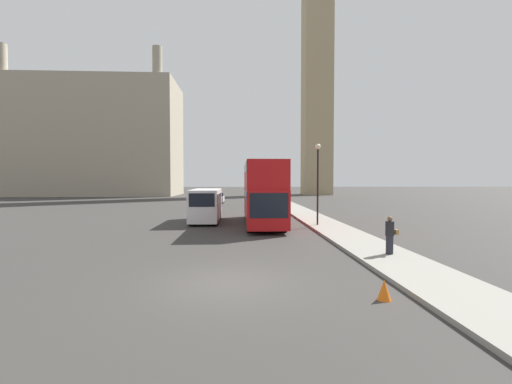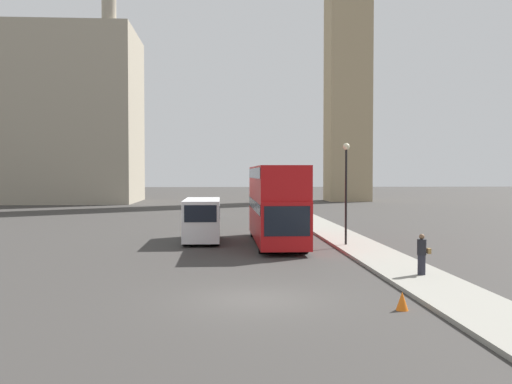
{
  "view_description": "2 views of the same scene",
  "coord_description": "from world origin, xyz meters",
  "views": [
    {
      "loc": [
        0.36,
        -10.41,
        3.17
      ],
      "look_at": [
        1.54,
        13.93,
        2.31
      ],
      "focal_mm": 24.0,
      "sensor_mm": 36.0,
      "label": 1
    },
    {
      "loc": [
        -1.07,
        -17.77,
        3.97
      ],
      "look_at": [
        1.36,
        21.54,
        2.68
      ],
      "focal_mm": 40.0,
      "sensor_mm": 36.0,
      "label": 2
    }
  ],
  "objects": [
    {
      "name": "ground_plane",
      "position": [
        0.0,
        0.0,
        0.0
      ],
      "size": [
        300.0,
        300.0,
        0.0
      ],
      "primitive_type": "plane",
      "color": "#383533"
    },
    {
      "name": "sidewalk_strip",
      "position": [
        6.31,
        0.0,
        0.07
      ],
      "size": [
        2.63,
        120.0,
        0.15
      ],
      "color": "gray",
      "rests_on": "ground_plane"
    },
    {
      "name": "building_block_distant",
      "position": [
        -29.4,
        62.39,
        11.69
      ],
      "size": [
        33.51,
        15.16,
        28.43
      ],
      "color": "#9E937F",
      "rests_on": "ground_plane"
    },
    {
      "name": "red_double_decker_bus",
      "position": [
        2.02,
        13.92,
        2.43
      ],
      "size": [
        2.5,
        10.63,
        4.36
      ],
      "color": "#B71114",
      "rests_on": "ground_plane"
    },
    {
      "name": "white_van",
      "position": [
        -2.16,
        15.33,
        1.32
      ],
      "size": [
        2.06,
        5.77,
        2.47
      ],
      "color": "white",
      "rests_on": "ground_plane"
    },
    {
      "name": "pedestrian",
      "position": [
        6.49,
        3.16,
        0.92
      ],
      "size": [
        0.5,
        0.34,
        1.54
      ],
      "color": "#23232D",
      "rests_on": "sidewalk_strip"
    },
    {
      "name": "street_lamp",
      "position": [
        5.63,
        12.37,
        3.75
      ],
      "size": [
        0.36,
        0.36,
        5.44
      ],
      "color": "black",
      "rests_on": "sidewalk_strip"
    },
    {
      "name": "parked_sedan",
      "position": [
        -2.73,
        37.4,
        0.64
      ],
      "size": [
        1.84,
        4.35,
        1.4
      ],
      "color": "silver",
      "rests_on": "ground_plane"
    },
    {
      "name": "traffic_cone",
      "position": [
        4.17,
        -1.68,
        0.28
      ],
      "size": [
        0.36,
        0.36,
        0.55
      ],
      "color": "orange",
      "rests_on": "ground_plane"
    }
  ]
}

